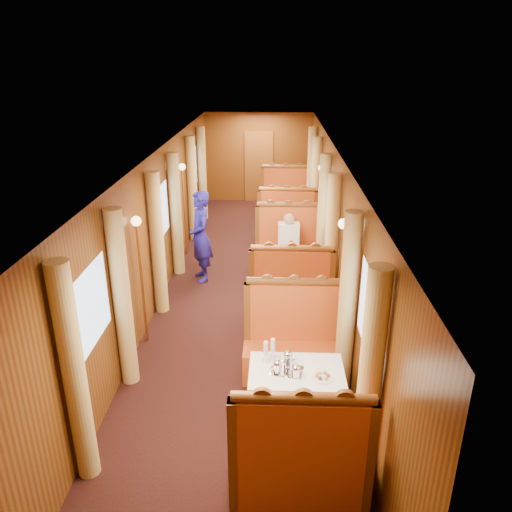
# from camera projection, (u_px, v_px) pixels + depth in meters

# --- Properties ---
(floor) EXTENTS (3.00, 12.00, 0.01)m
(floor) POSITION_uv_depth(u_px,v_px,m) (247.00, 291.00, 9.04)
(floor) COLOR black
(floor) RESTS_ON ground
(ceiling) EXTENTS (3.00, 12.00, 0.01)m
(ceiling) POSITION_uv_depth(u_px,v_px,m) (246.00, 152.00, 8.10)
(ceiling) COLOR silver
(ceiling) RESTS_ON wall_left
(wall_far) EXTENTS (3.00, 0.01, 2.50)m
(wall_far) POSITION_uv_depth(u_px,v_px,m) (259.00, 158.00, 14.13)
(wall_far) COLOR brown
(wall_far) RESTS_ON floor
(wall_left) EXTENTS (0.01, 12.00, 2.50)m
(wall_left) POSITION_uv_depth(u_px,v_px,m) (160.00, 224.00, 8.63)
(wall_left) COLOR brown
(wall_left) RESTS_ON floor
(wall_right) EXTENTS (0.01, 12.00, 2.50)m
(wall_right) POSITION_uv_depth(u_px,v_px,m) (334.00, 226.00, 8.52)
(wall_right) COLOR brown
(wall_right) RESTS_ON floor
(doorway_far) EXTENTS (0.80, 0.04, 2.00)m
(doorway_far) POSITION_uv_depth(u_px,v_px,m) (259.00, 167.00, 14.19)
(doorway_far) COLOR brown
(doorway_far) RESTS_ON floor
(table_near) EXTENTS (1.05, 0.72, 0.75)m
(table_near) POSITION_uv_depth(u_px,v_px,m) (296.00, 398.00, 5.64)
(table_near) COLOR white
(table_near) RESTS_ON floor
(banquette_near_fwd) EXTENTS (1.30, 0.55, 1.34)m
(banquette_near_fwd) POSITION_uv_depth(u_px,v_px,m) (299.00, 463.00, 4.68)
(banquette_near_fwd) COLOR #AF2F13
(banquette_near_fwd) RESTS_ON floor
(banquette_near_aft) EXTENTS (1.30, 0.55, 1.34)m
(banquette_near_aft) POSITION_uv_depth(u_px,v_px,m) (293.00, 346.00, 6.56)
(banquette_near_aft) COLOR #AF2F13
(banquette_near_aft) RESTS_ON floor
(table_mid) EXTENTS (1.05, 0.72, 0.75)m
(table_mid) POSITION_uv_depth(u_px,v_px,m) (289.00, 272.00, 8.87)
(table_mid) COLOR white
(table_mid) RESTS_ON floor
(banquette_mid_fwd) EXTENTS (1.30, 0.55, 1.34)m
(banquette_mid_fwd) POSITION_uv_depth(u_px,v_px,m) (290.00, 296.00, 7.92)
(banquette_mid_fwd) COLOR #AF2F13
(banquette_mid_fwd) RESTS_ON floor
(banquette_mid_aft) EXTENTS (1.30, 0.55, 1.34)m
(banquette_mid_aft) POSITION_uv_depth(u_px,v_px,m) (288.00, 249.00, 9.80)
(banquette_mid_aft) COLOR #AF2F13
(banquette_mid_aft) RESTS_ON floor
(table_far) EXTENTS (1.05, 0.72, 0.75)m
(table_far) POSITION_uv_depth(u_px,v_px,m) (286.00, 214.00, 12.11)
(table_far) COLOR white
(table_far) RESTS_ON floor
(banquette_far_fwd) EXTENTS (1.30, 0.55, 1.34)m
(banquette_far_fwd) POSITION_uv_depth(u_px,v_px,m) (287.00, 225.00, 11.16)
(banquette_far_fwd) COLOR #AF2F13
(banquette_far_fwd) RESTS_ON floor
(banquette_far_aft) EXTENTS (1.30, 0.55, 1.34)m
(banquette_far_aft) POSITION_uv_depth(u_px,v_px,m) (285.00, 201.00, 13.03)
(banquette_far_aft) COLOR #AF2F13
(banquette_far_aft) RESTS_ON floor
(tea_tray) EXTENTS (0.39, 0.32, 0.01)m
(tea_tray) POSITION_uv_depth(u_px,v_px,m) (287.00, 371.00, 5.47)
(tea_tray) COLOR silver
(tea_tray) RESTS_ON table_near
(teapot_left) EXTENTS (0.19, 0.17, 0.13)m
(teapot_left) POSITION_uv_depth(u_px,v_px,m) (277.00, 369.00, 5.42)
(teapot_left) COLOR silver
(teapot_left) RESTS_ON tea_tray
(teapot_right) EXTENTS (0.16, 0.13, 0.12)m
(teapot_right) POSITION_uv_depth(u_px,v_px,m) (296.00, 373.00, 5.35)
(teapot_right) COLOR silver
(teapot_right) RESTS_ON tea_tray
(teapot_back) EXTENTS (0.20, 0.16, 0.14)m
(teapot_back) POSITION_uv_depth(u_px,v_px,m) (288.00, 360.00, 5.56)
(teapot_back) COLOR silver
(teapot_back) RESTS_ON tea_tray
(fruit_plate) EXTENTS (0.24, 0.24, 0.05)m
(fruit_plate) POSITION_uv_depth(u_px,v_px,m) (322.00, 377.00, 5.36)
(fruit_plate) COLOR white
(fruit_plate) RESTS_ON table_near
(cup_inboard) EXTENTS (0.08, 0.08, 0.26)m
(cup_inboard) POSITION_uv_depth(u_px,v_px,m) (266.00, 354.00, 5.61)
(cup_inboard) COLOR white
(cup_inboard) RESTS_ON table_near
(cup_outboard) EXTENTS (0.08, 0.08, 0.26)m
(cup_outboard) POSITION_uv_depth(u_px,v_px,m) (273.00, 351.00, 5.66)
(cup_outboard) COLOR white
(cup_outboard) RESTS_ON table_near
(rose_vase_mid) EXTENTS (0.06, 0.06, 0.36)m
(rose_vase_mid) POSITION_uv_depth(u_px,v_px,m) (291.00, 244.00, 8.63)
(rose_vase_mid) COLOR silver
(rose_vase_mid) RESTS_ON table_mid
(rose_vase_far) EXTENTS (0.06, 0.06, 0.36)m
(rose_vase_far) POSITION_uv_depth(u_px,v_px,m) (288.00, 191.00, 11.93)
(rose_vase_far) COLOR silver
(rose_vase_far) RESTS_ON table_far
(window_left_near) EXTENTS (0.01, 1.20, 0.90)m
(window_left_near) POSITION_uv_depth(u_px,v_px,m) (89.00, 311.00, 5.31)
(window_left_near) COLOR #93ADD1
(window_left_near) RESTS_ON wall_left
(curtain_left_near_a) EXTENTS (0.22, 0.22, 2.35)m
(curtain_left_near_a) POSITION_uv_depth(u_px,v_px,m) (74.00, 376.00, 4.69)
(curtain_left_near_a) COLOR tan
(curtain_left_near_a) RESTS_ON floor
(curtain_left_near_b) EXTENTS (0.22, 0.22, 2.35)m
(curtain_left_near_b) POSITION_uv_depth(u_px,v_px,m) (122.00, 300.00, 6.14)
(curtain_left_near_b) COLOR tan
(curtain_left_near_b) RESTS_ON floor
(window_right_near) EXTENTS (0.01, 1.20, 0.90)m
(window_right_near) POSITION_uv_depth(u_px,v_px,m) (369.00, 316.00, 5.20)
(window_right_near) COLOR #93ADD1
(window_right_near) RESTS_ON wall_right
(curtain_right_near_a) EXTENTS (0.22, 0.22, 2.35)m
(curtain_right_near_a) POSITION_uv_depth(u_px,v_px,m) (370.00, 383.00, 4.59)
(curtain_right_near_a) COLOR tan
(curtain_right_near_a) RESTS_ON floor
(curtain_right_near_b) EXTENTS (0.22, 0.22, 2.35)m
(curtain_right_near_b) POSITION_uv_depth(u_px,v_px,m) (348.00, 304.00, 6.03)
(curtain_right_near_b) COLOR tan
(curtain_right_near_b) RESTS_ON floor
(window_left_mid) EXTENTS (0.01, 1.20, 0.90)m
(window_left_mid) POSITION_uv_depth(u_px,v_px,m) (160.00, 213.00, 8.55)
(window_left_mid) COLOR #93ADD1
(window_left_mid) RESTS_ON wall_left
(curtain_left_mid_a) EXTENTS (0.22, 0.22, 2.35)m
(curtain_left_mid_a) POSITION_uv_depth(u_px,v_px,m) (157.00, 244.00, 7.93)
(curtain_left_mid_a) COLOR tan
(curtain_left_mid_a) RESTS_ON floor
(curtain_left_mid_b) EXTENTS (0.22, 0.22, 2.35)m
(curtain_left_mid_b) POSITION_uv_depth(u_px,v_px,m) (176.00, 215.00, 9.37)
(curtain_left_mid_b) COLOR tan
(curtain_left_mid_b) RESTS_ON floor
(window_right_mid) EXTENTS (0.01, 1.20, 0.90)m
(window_right_mid) POSITION_uv_depth(u_px,v_px,m) (334.00, 215.00, 8.44)
(window_right_mid) COLOR #93ADD1
(window_right_mid) RESTS_ON wall_right
(curtain_right_mid_a) EXTENTS (0.22, 0.22, 2.35)m
(curtain_right_mid_a) POSITION_uv_depth(u_px,v_px,m) (331.00, 247.00, 7.83)
(curtain_right_mid_a) COLOR tan
(curtain_right_mid_a) RESTS_ON floor
(curtain_right_mid_b) EXTENTS (0.22, 0.22, 2.35)m
(curtain_right_mid_b) POSITION_uv_depth(u_px,v_px,m) (323.00, 217.00, 9.27)
(curtain_right_mid_b) COLOR tan
(curtain_right_mid_b) RESTS_ON floor
(window_left_far) EXTENTS (0.01, 1.20, 0.90)m
(window_left_far) POSITION_uv_depth(u_px,v_px,m) (193.00, 169.00, 11.79)
(window_left_far) COLOR #93ADD1
(window_left_far) RESTS_ON wall_left
(curtain_left_far_a) EXTENTS (0.22, 0.22, 2.35)m
(curtain_left_far_a) POSITION_uv_depth(u_px,v_px,m) (192.00, 189.00, 11.17)
(curtain_left_far_a) COLOR tan
(curtain_left_far_a) RESTS_ON floor
(curtain_left_far_b) EXTENTS (0.22, 0.22, 2.35)m
(curtain_left_far_b) POSITION_uv_depth(u_px,v_px,m) (202.00, 173.00, 12.61)
(curtain_left_far_b) COLOR tan
(curtain_left_far_b) RESTS_ON floor
(window_right_far) EXTENTS (0.01, 1.20, 0.90)m
(window_right_far) POSITION_uv_depth(u_px,v_px,m) (318.00, 170.00, 11.68)
(window_right_far) COLOR #93ADD1
(window_right_far) RESTS_ON wall_right
(curtain_right_far_a) EXTENTS (0.22, 0.22, 2.35)m
(curtain_right_far_a) POSITION_uv_depth(u_px,v_px,m) (316.00, 190.00, 11.07)
(curtain_right_far_a) COLOR tan
(curtain_right_far_a) RESTS_ON floor
(curtain_right_far_b) EXTENTS (0.22, 0.22, 2.35)m
(curtain_right_far_b) POSITION_uv_depth(u_px,v_px,m) (311.00, 174.00, 12.51)
(curtain_right_far_b) COLOR tan
(curtain_right_far_b) RESTS_ON floor
(sconce_left_fore) EXTENTS (0.14, 0.14, 1.95)m
(sconce_left_fore) POSITION_uv_depth(u_px,v_px,m) (139.00, 255.00, 6.95)
(sconce_left_fore) COLOR #BF8C3F
(sconce_left_fore) RESTS_ON floor
(sconce_right_fore) EXTENTS (0.14, 0.14, 1.95)m
(sconce_right_fore) POSITION_uv_depth(u_px,v_px,m) (341.00, 258.00, 6.85)
(sconce_right_fore) COLOR #BF8C3F
(sconce_right_fore) RESTS_ON floor
(sconce_left_aft) EXTENTS (0.14, 0.14, 1.95)m
(sconce_left_aft) POSITION_uv_depth(u_px,v_px,m) (183.00, 191.00, 10.19)
(sconce_left_aft) COLOR #BF8C3F
(sconce_left_aft) RESTS_ON floor
(sconce_right_aft) EXTENTS (0.14, 0.14, 1.95)m
(sconce_right_aft) POSITION_uv_depth(u_px,v_px,m) (321.00, 192.00, 10.09)
(sconce_right_aft) COLOR #BF8C3F
(sconce_right_aft) RESTS_ON floor
(steward) EXTENTS (0.61, 0.73, 1.72)m
(steward) POSITION_uv_depth(u_px,v_px,m) (201.00, 237.00, 9.20)
(steward) COLOR navy
(steward) RESTS_ON floor
(passenger) EXTENTS (0.40, 0.44, 0.76)m
(passenger) POSITION_uv_depth(u_px,v_px,m) (289.00, 238.00, 9.46)
(passenger) COLOR beige
(passenger) RESTS_ON banquette_mid_aft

